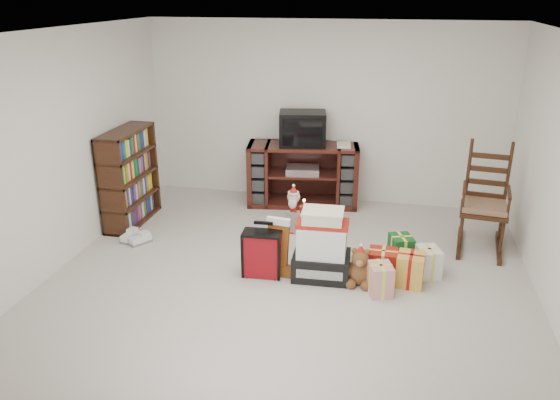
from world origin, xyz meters
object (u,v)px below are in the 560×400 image
(gift_pile, at_px, (322,249))
(sneaker_pair, at_px, (135,238))
(bookshelf, at_px, (130,179))
(mrs_claus_figurine, at_px, (293,215))
(crt_television, at_px, (302,128))
(teddy_bear, at_px, (360,269))
(tv_stand, at_px, (303,175))
(gift_cluster, at_px, (399,266))
(red_suitcase, at_px, (262,254))
(santa_figurine, at_px, (335,243))
(rocking_chair, at_px, (483,211))

(gift_pile, bearing_deg, sneaker_pair, 168.31)
(gift_pile, bearing_deg, bookshelf, 157.54)
(mrs_claus_figurine, xyz_separation_m, crt_television, (-0.08, 1.02, 0.85))
(bookshelf, height_order, sneaker_pair, bookshelf)
(sneaker_pair, xyz_separation_m, crt_television, (1.74, 1.67, 1.05))
(gift_pile, relative_size, teddy_bear, 1.87)
(crt_television, bearing_deg, bookshelf, -162.30)
(tv_stand, height_order, teddy_bear, tv_stand)
(gift_pile, distance_m, gift_cluster, 0.84)
(tv_stand, distance_m, teddy_bear, 2.35)
(tv_stand, height_order, red_suitcase, tv_stand)
(santa_figurine, bearing_deg, mrs_claus_figurine, 134.71)
(rocking_chair, bearing_deg, gift_cluster, -125.32)
(mrs_claus_figurine, relative_size, sneaker_pair, 1.72)
(teddy_bear, height_order, crt_television, crt_television)
(red_suitcase, height_order, teddy_bear, red_suitcase)
(rocking_chair, distance_m, santa_figurine, 1.81)
(rocking_chair, distance_m, crt_television, 2.55)
(teddy_bear, bearing_deg, red_suitcase, -178.20)
(bookshelf, xyz_separation_m, gift_pile, (2.63, -0.95, -0.27))
(gift_pile, bearing_deg, santa_figurine, 75.19)
(crt_television, bearing_deg, gift_pile, -84.49)
(gift_pile, bearing_deg, mrs_claus_figurine, 113.52)
(bookshelf, bearing_deg, tv_stand, 28.11)
(teddy_bear, bearing_deg, gift_pile, 170.32)
(rocking_chair, relative_size, gift_cluster, 1.42)
(mrs_claus_figurine, relative_size, crt_television, 0.92)
(gift_pile, height_order, mrs_claus_figurine, gift_pile)
(tv_stand, xyz_separation_m, teddy_bear, (0.97, -2.12, -0.26))
(tv_stand, bearing_deg, crt_television, -150.77)
(rocking_chair, height_order, mrs_claus_figurine, rocking_chair)
(gift_pile, bearing_deg, tv_stand, 102.85)
(rocking_chair, distance_m, sneaker_pair, 4.14)
(gift_cluster, xyz_separation_m, crt_television, (-1.39, 1.90, 0.96))
(rocking_chair, relative_size, mrs_claus_figurine, 2.04)
(teddy_bear, xyz_separation_m, crt_television, (-0.99, 2.11, 0.92))
(tv_stand, distance_m, bookshelf, 2.34)
(mrs_claus_figurine, height_order, crt_television, crt_television)
(sneaker_pair, height_order, crt_television, crt_television)
(tv_stand, bearing_deg, mrs_claus_figurine, -94.26)
(red_suitcase, bearing_deg, gift_cluster, 6.58)
(rocking_chair, height_order, gift_cluster, rocking_chair)
(rocking_chair, xyz_separation_m, sneaker_pair, (-4.05, -0.79, -0.40))
(red_suitcase, distance_m, sneaker_pair, 1.78)
(gift_cluster, bearing_deg, red_suitcase, -170.22)
(gift_cluster, bearing_deg, bookshelf, 166.76)
(bookshelf, height_order, red_suitcase, bookshelf)
(tv_stand, height_order, crt_television, crt_television)
(sneaker_pair, bearing_deg, crt_television, 61.96)
(santa_figurine, relative_size, sneaker_pair, 1.44)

